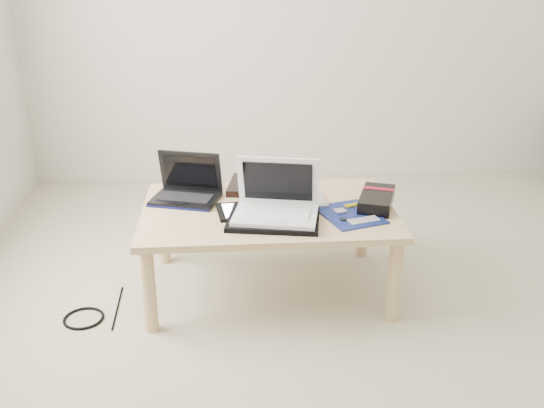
{
  "coord_description": "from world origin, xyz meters",
  "views": [
    {
      "loc": [
        -0.7,
        -1.97,
        1.42
      ],
      "look_at": [
        -0.52,
        0.47,
        0.42
      ],
      "focal_mm": 40.0,
      "sensor_mm": 36.0,
      "label": 1
    }
  ],
  "objects": [
    {
      "name": "ground",
      "position": [
        0.0,
        0.0,
        0.0
      ],
      "size": [
        4.0,
        4.0,
        0.0
      ],
      "primitive_type": "plane",
      "color": "#B3AA91",
      "rests_on": "ground"
    },
    {
      "name": "coffee_table",
      "position": [
        -0.54,
        0.47,
        0.35
      ],
      "size": [
        1.1,
        0.7,
        0.4
      ],
      "color": "tan",
      "rests_on": "ground"
    },
    {
      "name": "book",
      "position": [
        -0.55,
        0.72,
        0.42
      ],
      "size": [
        0.34,
        0.3,
        0.03
      ],
      "color": "black",
      "rests_on": "coffee_table"
    },
    {
      "name": "netbook",
      "position": [
        -0.89,
        0.61,
        0.44
      ],
      "size": [
        0.34,
        0.29,
        0.21
      ],
      "color": "black",
      "rests_on": "coffee_table"
    },
    {
      "name": "tablet",
      "position": [
        -0.63,
        0.44,
        0.41
      ],
      "size": [
        0.27,
        0.22,
        0.01
      ],
      "color": "black",
      "rests_on": "coffee_table"
    },
    {
      "name": "remote",
      "position": [
        -0.3,
        0.55,
        0.41
      ],
      "size": [
        0.07,
        0.21,
        0.02
      ],
      "color": "#B2B2B7",
      "rests_on": "coffee_table"
    },
    {
      "name": "neoprene_sleeve",
      "position": [
        -0.52,
        0.33,
        0.41
      ],
      "size": [
        0.42,
        0.33,
        0.02
      ],
      "primitive_type": "cube",
      "rotation": [
        0.0,
        0.0,
        -0.17
      ],
      "color": "black",
      "rests_on": "coffee_table"
    },
    {
      "name": "white_laptop",
      "position": [
        -0.51,
        0.36,
        0.47
      ],
      "size": [
        0.39,
        0.31,
        0.24
      ],
      "color": "silver",
      "rests_on": "neoprene_sleeve"
    },
    {
      "name": "motherboard",
      "position": [
        -0.19,
        0.37,
        0.4
      ],
      "size": [
        0.3,
        0.33,
        0.01
      ],
      "color": "#0C1953",
      "rests_on": "coffee_table"
    },
    {
      "name": "gpu_box",
      "position": [
        -0.06,
        0.47,
        0.43
      ],
      "size": [
        0.22,
        0.3,
        0.06
      ],
      "color": "black",
      "rests_on": "coffee_table"
    },
    {
      "name": "cable_coil",
      "position": [
        -0.67,
        0.39,
        0.41
      ],
      "size": [
        0.13,
        0.13,
        0.01
      ],
      "primitive_type": "torus",
      "rotation": [
        0.0,
        0.0,
        0.33
      ],
      "color": "black",
      "rests_on": "coffee_table"
    },
    {
      "name": "floor_cable_coil",
      "position": [
        -1.33,
        0.27,
        0.01
      ],
      "size": [
        0.22,
        0.22,
        0.01
      ],
      "primitive_type": "torus",
      "rotation": [
        0.0,
        0.0,
        -0.41
      ],
      "color": "black",
      "rests_on": "ground"
    },
    {
      "name": "floor_cable_trail",
      "position": [
        -1.21,
        0.35,
        0.0
      ],
      "size": [
        0.02,
        0.35,
        0.01
      ],
      "primitive_type": "cylinder",
      "rotation": [
        1.57,
        0.0,
        0.03
      ],
      "color": "black",
      "rests_on": "ground"
    }
  ]
}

